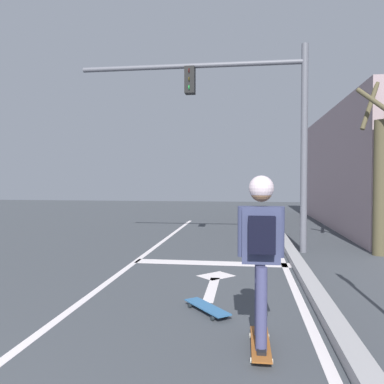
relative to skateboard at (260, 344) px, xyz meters
name	(u,v)px	position (x,y,z in m)	size (l,w,h in m)	color
lane_line_center	(104,285)	(-2.44, 2.12, -0.06)	(0.12, 20.00, 0.01)	silver
lane_line_curbside	(296,292)	(0.61, 2.12, -0.06)	(0.12, 20.00, 0.01)	silver
stop_bar	(212,263)	(-0.84, 4.04, -0.06)	(3.20, 0.40, 0.01)	silver
lane_arrow_stem	(212,289)	(-0.68, 2.14, -0.06)	(0.16, 1.40, 0.01)	silver
lane_arrow_head	(216,276)	(-0.68, 2.99, -0.06)	(0.56, 0.44, 0.01)	silver
curb_strip	(313,289)	(0.86, 2.12, 0.00)	(0.24, 24.00, 0.14)	#9D9B9D
skateboard	(260,344)	(0.00, 0.00, 0.00)	(0.21, 0.87, 0.08)	#945121
skater	(261,237)	(0.00, -0.02, 1.09)	(0.47, 0.62, 1.69)	#40426B
spare_skateboard	(207,307)	(-0.65, 1.04, 0.00)	(0.67, 0.77, 0.08)	#316496
traffic_signal_mast	(247,110)	(-0.15, 5.54, 3.31)	(5.48, 0.34, 4.88)	slate
roadside_tree	(380,179)	(2.84, 5.41, 1.67)	(1.01, 1.01, 4.00)	brown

